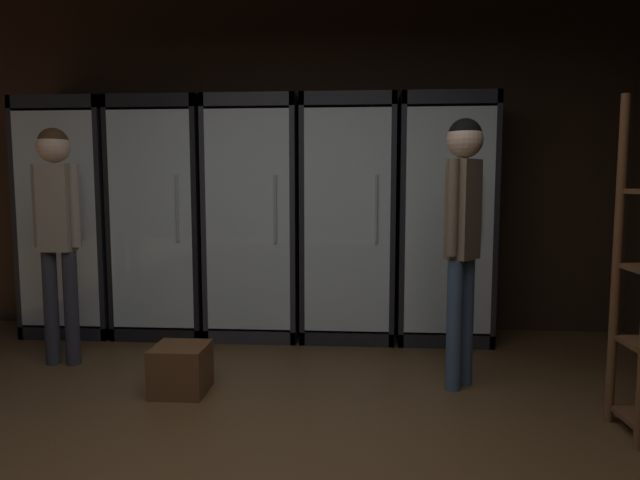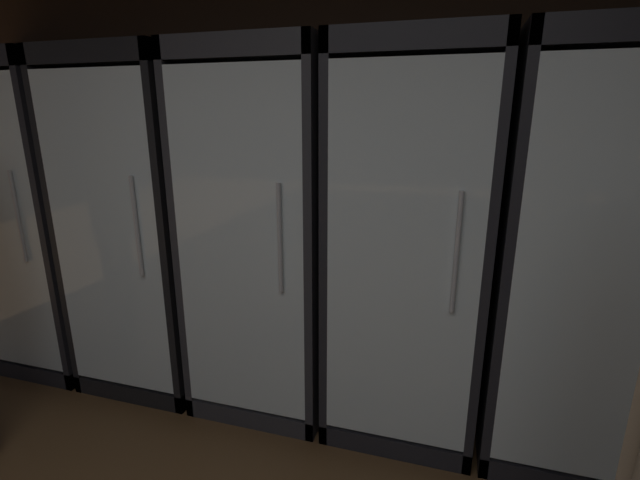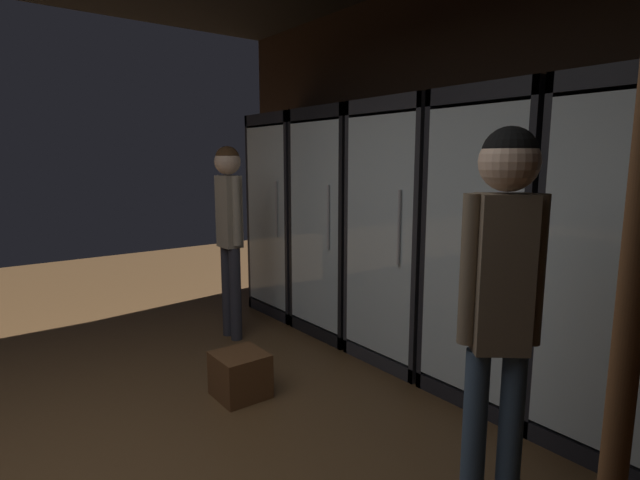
# 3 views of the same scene
# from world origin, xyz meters

# --- Properties ---
(wall_back) EXTENTS (6.00, 0.06, 2.80)m
(wall_back) POSITION_xyz_m (0.00, 3.03, 1.40)
(wall_back) COLOR black
(wall_back) RESTS_ON ground
(cooler_far_left) EXTENTS (0.72, 0.59, 1.91)m
(cooler_far_left) POSITION_xyz_m (-1.94, 2.74, 0.93)
(cooler_far_left) COLOR black
(cooler_far_left) RESTS_ON ground
(cooler_left) EXTENTS (0.72, 0.59, 1.91)m
(cooler_left) POSITION_xyz_m (-1.19, 2.74, 0.94)
(cooler_left) COLOR black
(cooler_left) RESTS_ON ground
(cooler_center) EXTENTS (0.72, 0.59, 1.91)m
(cooler_center) POSITION_xyz_m (-0.44, 2.74, 0.93)
(cooler_center) COLOR #2B2B30
(cooler_center) RESTS_ON ground
(cooler_right) EXTENTS (0.72, 0.59, 1.91)m
(cooler_right) POSITION_xyz_m (0.31, 2.74, 0.93)
(cooler_right) COLOR black
(cooler_right) RESTS_ON ground
(cooler_far_right) EXTENTS (0.72, 0.59, 1.91)m
(cooler_far_right) POSITION_xyz_m (1.06, 2.74, 0.94)
(cooler_far_right) COLOR black
(cooler_far_right) RESTS_ON ground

